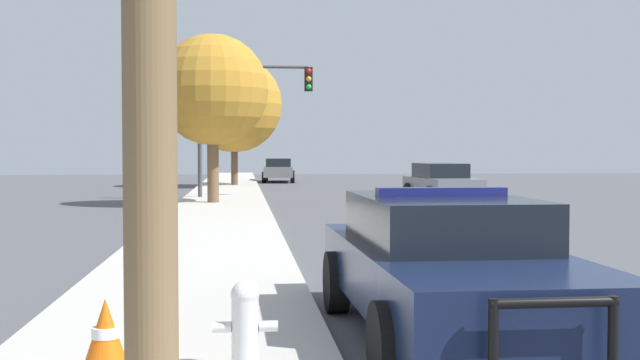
{
  "coord_description": "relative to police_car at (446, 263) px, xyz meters",
  "views": [
    {
      "loc": [
        -4.44,
        -7.48,
        1.88
      ],
      "look_at": [
        -1.85,
        18.97,
        0.89
      ],
      "focal_mm": 45.0,
      "sensor_mm": 36.0,
      "label": 1
    }
  ],
  "objects": [
    {
      "name": "fire_hydrant",
      "position": [
        -1.98,
        -1.33,
        -0.26
      ],
      "size": [
        0.52,
        0.23,
        0.71
      ],
      "color": "white",
      "rests_on": "sidewalk_left"
    },
    {
      "name": "sidewalk_left",
      "position": [
        -2.66,
        -0.23,
        -0.7
      ],
      "size": [
        3.0,
        110.0,
        0.13
      ],
      "color": "#BCB7AD",
      "rests_on": "ground_plane"
    },
    {
      "name": "car_background_oncoming",
      "position": [
        5.05,
        20.09,
        -0.02
      ],
      "size": [
        2.14,
        4.33,
        1.41
      ],
      "rotation": [
        0.0,
        0.0,
        3.22
      ],
      "color": "slate",
      "rests_on": "ground_plane"
    },
    {
      "name": "tree_sidewalk_mid",
      "position": [
        -2.96,
        19.35,
        3.12
      ],
      "size": [
        3.72,
        3.72,
        5.63
      ],
      "color": "brown",
      "rests_on": "sidewalk_left"
    },
    {
      "name": "police_car",
      "position": [
        0.0,
        0.0,
        0.0
      ],
      "size": [
        2.08,
        5.12,
        1.5
      ],
      "rotation": [
        0.0,
        0.0,
        3.16
      ],
      "color": "#141E3D",
      "rests_on": "ground_plane"
    },
    {
      "name": "traffic_cone",
      "position": [
        -3.07,
        -1.38,
        -0.33
      ],
      "size": [
        0.39,
        0.39,
        0.6
      ],
      "color": "orange",
      "rests_on": "sidewalk_left"
    },
    {
      "name": "traffic_light",
      "position": [
        -1.82,
        22.51,
        2.96
      ],
      "size": [
        4.31,
        0.35,
        5.02
      ],
      "color": "#424247",
      "rests_on": "sidewalk_left"
    },
    {
      "name": "car_background_distant",
      "position": [
        0.17,
        39.42,
        -0.03
      ],
      "size": [
        2.08,
        4.7,
        1.39
      ],
      "rotation": [
        0.0,
        0.0,
        -0.06
      ],
      "color": "slate",
      "rests_on": "ground_plane"
    },
    {
      "name": "tree_sidewalk_far",
      "position": [
        -2.36,
        32.85,
        3.4
      ],
      "size": [
        4.81,
        4.81,
        6.45
      ],
      "color": "brown",
      "rests_on": "sidewalk_left"
    }
  ]
}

